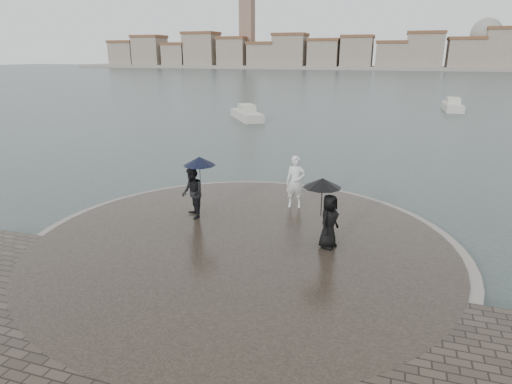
% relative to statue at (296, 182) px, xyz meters
% --- Properties ---
extents(ground, '(400.00, 400.00, 0.00)m').
position_rel_statue_xyz_m(ground, '(-0.78, -6.82, -1.27)').
color(ground, '#2B3835').
rests_on(ground, ground).
extents(kerb_ring, '(12.50, 12.50, 0.32)m').
position_rel_statue_xyz_m(kerb_ring, '(-0.78, -3.32, -1.11)').
color(kerb_ring, gray).
rests_on(kerb_ring, ground).
extents(quay_tip, '(11.90, 11.90, 0.36)m').
position_rel_statue_xyz_m(quay_tip, '(-0.78, -3.32, -1.09)').
color(quay_tip, '#2D261E').
rests_on(quay_tip, ground).
extents(statue, '(0.73, 0.54, 1.83)m').
position_rel_statue_xyz_m(statue, '(0.00, 0.00, 0.00)').
color(statue, silver).
rests_on(statue, quay_tip).
extents(visitor_left, '(1.28, 1.14, 2.04)m').
position_rel_statue_xyz_m(visitor_left, '(-2.90, -1.99, 0.20)').
color(visitor_left, black).
rests_on(visitor_left, quay_tip).
extents(visitor_right, '(1.13, 1.06, 1.95)m').
position_rel_statue_xyz_m(visitor_right, '(1.54, -2.90, 0.21)').
color(visitor_right, black).
rests_on(visitor_right, quay_tip).
extents(far_skyline, '(260.00, 20.00, 37.00)m').
position_rel_statue_xyz_m(far_skyline, '(-7.07, 153.89, 4.34)').
color(far_skyline, gray).
rests_on(far_skyline, ground).
extents(boats, '(39.41, 20.09, 1.50)m').
position_rel_statue_xyz_m(boats, '(8.13, 30.94, -0.90)').
color(boats, beige).
rests_on(boats, ground).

